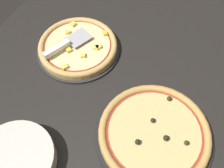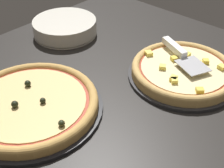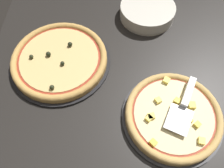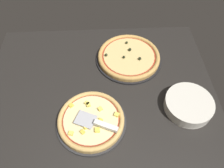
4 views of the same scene
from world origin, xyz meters
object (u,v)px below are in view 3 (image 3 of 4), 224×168
Objects in this scene: serving_spatula at (186,98)px; plate_stack at (147,11)px; pizza_front at (173,115)px; pizza_back at (59,59)px.

serving_spatula is 0.87× the size of plate_stack.
plate_stack is at bearing 12.85° from serving_spatula.
plate_stack is (42.81, 9.77, -2.69)cm from serving_spatula.
pizza_front is 6.76cm from serving_spatula.
pizza_front is 45.54cm from pizza_back.
pizza_back is at bearing 127.09° from plate_stack.
pizza_front is 1.53× the size of serving_spatula.
plate_stack is at bearing 6.97° from pizza_front.
serving_spatula is at bearing -167.15° from plate_stack.
pizza_back is (21.56, 40.11, -0.25)cm from pizza_front.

